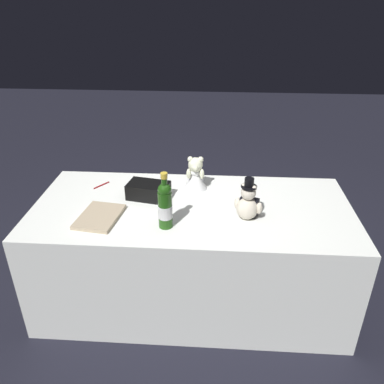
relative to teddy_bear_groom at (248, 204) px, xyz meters
The scene contains 8 objects.
ground_plane 0.90m from the teddy_bear_groom, 18.52° to the right, with size 12.00×12.00×0.00m, color black.
reception_table 0.58m from the teddy_bear_groom, 18.52° to the right, with size 2.00×0.91×0.73m, color white.
teddy_bear_groom is the anchor object (origin of this frame).
teddy_bear_bride 0.50m from the teddy_bear_groom, 48.60° to the right, with size 0.16×0.21×0.23m.
champagne_bottle 0.49m from the teddy_bear_groom, 15.14° to the left, with size 0.08×0.08×0.34m.
signing_pen 1.05m from the teddy_bear_groom, 19.40° to the right, with size 0.09×0.12×0.01m.
gift_case_black 0.66m from the teddy_bear_groom, 18.31° to the right, with size 0.29×0.20×0.10m.
guestbook 0.88m from the teddy_bear_groom, ahead, with size 0.22×0.30×0.02m, color tan.
Camera 1 is at (-0.14, 2.10, 1.96)m, focal length 36.31 mm.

